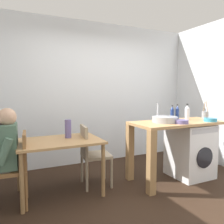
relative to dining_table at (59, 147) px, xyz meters
name	(u,v)px	position (x,y,z in m)	size (l,w,h in m)	color
ground_plane	(137,198)	(0.88, -0.57, -0.64)	(5.46, 5.46, 0.00)	black
wall_back	(91,93)	(0.88, 1.18, 0.71)	(4.60, 0.10, 2.70)	silver
dining_table	(59,147)	(0.00, 0.00, 0.00)	(1.10, 0.76, 0.74)	tan
chair_person_seat	(16,165)	(-0.55, -0.11, -0.14)	(0.44, 0.44, 0.90)	olive
chair_opposite	(91,152)	(0.48, 0.06, -0.14)	(0.44, 0.44, 0.90)	gray
seated_person	(1,153)	(-0.71, -0.09, 0.03)	(0.52, 0.53, 1.20)	#595651
kitchen_counter	(167,132)	(1.60, -0.26, 0.12)	(1.50, 0.68, 0.92)	tan
washing_machine	(190,150)	(2.07, -0.27, -0.21)	(0.60, 0.61, 0.86)	white
sink_basin	(165,119)	(1.54, -0.26, 0.32)	(0.38, 0.38, 0.09)	#9EA0A5
tap	(158,112)	(1.54, -0.08, 0.42)	(0.02, 0.02, 0.28)	#B2B2B7
bottle_tall_green	(172,113)	(1.86, -0.05, 0.39)	(0.06, 0.06, 0.24)	navy
bottle_squat_brown	(177,113)	(1.94, -0.08, 0.39)	(0.06, 0.06, 0.26)	navy
bottle_clear_small	(187,113)	(2.07, -0.18, 0.40)	(0.08, 0.08, 0.27)	silver
mixing_bowl	(181,121)	(1.69, -0.46, 0.31)	(0.20, 0.20, 0.06)	slate
utensil_crock	(205,115)	(2.44, -0.21, 0.35)	(0.11, 0.11, 0.30)	gray
colander	(210,120)	(2.26, -0.48, 0.31)	(0.20, 0.20, 0.06)	teal
vase	(68,129)	(0.15, 0.10, 0.23)	(0.09, 0.09, 0.26)	slate
scissors	(180,122)	(1.76, -0.36, 0.28)	(0.15, 0.06, 0.01)	#B2B2B7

